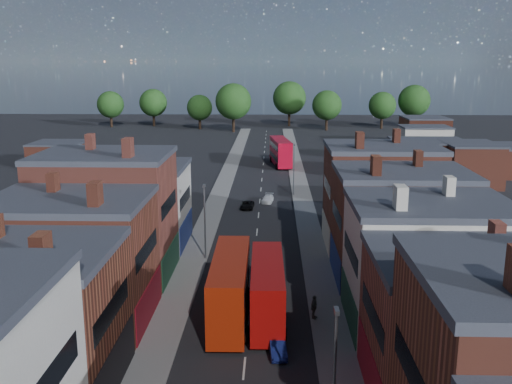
# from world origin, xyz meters

# --- Properties ---
(pavement_west) EXTENTS (3.00, 200.00, 0.12)m
(pavement_west) POSITION_xyz_m (-6.50, 50.00, 0.06)
(pavement_west) COLOR gray
(pavement_west) RESTS_ON ground
(pavement_east) EXTENTS (3.00, 200.00, 0.12)m
(pavement_east) POSITION_xyz_m (6.50, 50.00, 0.06)
(pavement_east) COLOR gray
(pavement_east) RESTS_ON ground
(terrace_east) EXTENTS (12.00, 80.00, 11.73)m
(terrace_east) POSITION_xyz_m (14.00, 0.00, 5.87)
(terrace_east) COLOR brown
(terrace_east) RESTS_ON ground
(lamp_post_1) EXTENTS (0.25, 0.70, 8.12)m
(lamp_post_1) POSITION_xyz_m (5.20, 0.00, 4.70)
(lamp_post_1) COLOR slate
(lamp_post_1) RESTS_ON ground
(lamp_post_2) EXTENTS (0.25, 0.70, 8.12)m
(lamp_post_2) POSITION_xyz_m (-5.20, 30.00, 4.70)
(lamp_post_2) COLOR slate
(lamp_post_2) RESTS_ON ground
(lamp_post_3) EXTENTS (0.25, 0.70, 8.12)m
(lamp_post_3) POSITION_xyz_m (5.20, 60.00, 4.70)
(lamp_post_3) COLOR slate
(lamp_post_3) RESTS_ON ground
(bus_0) EXTENTS (3.16, 12.16, 5.24)m
(bus_0) POSITION_xyz_m (-1.50, 15.59, 2.83)
(bus_0) COLOR #B8230A
(bus_0) RESTS_ON ground
(bus_1) EXTENTS (3.00, 11.26, 4.84)m
(bus_1) POSITION_xyz_m (1.50, 15.65, 2.61)
(bus_1) COLOR #B90C0A
(bus_1) RESTS_ON ground
(bus_2) EXTENTS (4.50, 12.65, 5.34)m
(bus_2) POSITION_xyz_m (3.50, 86.38, 2.88)
(bus_2) COLOR #B3071E
(bus_2) RESTS_ON ground
(car_1) EXTENTS (1.45, 3.38, 1.08)m
(car_1) POSITION_xyz_m (2.30, 10.03, 0.54)
(car_1) COLOR navy
(car_1) RESTS_ON ground
(car_2) EXTENTS (2.00, 3.93, 1.06)m
(car_2) POSITION_xyz_m (-1.71, 51.56, 0.53)
(car_2) COLOR black
(car_2) RESTS_ON ground
(car_3) EXTENTS (2.01, 3.90, 1.08)m
(car_3) POSITION_xyz_m (1.20, 55.37, 0.54)
(car_3) COLOR silver
(car_3) RESTS_ON ground
(ped_3) EXTENTS (0.96, 1.28, 1.98)m
(ped_3) POSITION_xyz_m (5.30, 15.73, 1.11)
(ped_3) COLOR #544F48
(ped_3) RESTS_ON pavement_east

